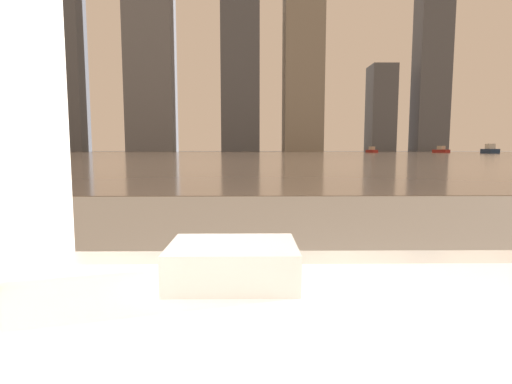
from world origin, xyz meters
TOP-DOWN VIEW (x-y plane):
  - towel_stack at (-0.09, 0.84)m, footprint 0.26×0.20m
  - harbor_water at (0.00, 62.00)m, footprint 180.00×110.00m
  - harbor_boat_0 at (42.98, 71.66)m, footprint 2.38×4.82m
  - harbor_boat_2 at (25.27, 83.74)m, footprint 1.66×3.62m
  - harbor_boat_3 at (-29.12, 61.17)m, footprint 3.36×5.16m
  - harbor_boat_4 at (39.53, 83.00)m, footprint 2.26×4.04m
  - skyline_tower_0 at (-53.40, 118.00)m, footprint 10.67×7.31m
  - skyline_tower_1 at (-28.84, 118.00)m, footprint 13.35×9.43m
  - skyline_tower_2 at (-3.06, 118.00)m, footprint 10.83×9.57m
  - skyline_tower_3 at (14.85, 118.00)m, footprint 10.80×12.89m
  - skyline_tower_4 at (37.93, 118.00)m, footprint 7.09×8.12m
  - skyline_tower_5 at (52.29, 118.00)m, footprint 9.03×7.17m

SIDE VIEW (x-z plane):
  - harbor_water at x=0.00m, z-range 0.00..0.01m
  - harbor_boat_2 at x=25.27m, z-range -0.18..1.13m
  - harbor_boat_4 at x=39.53m, z-range -0.20..1.23m
  - towel_stack at x=-0.09m, z-range 0.56..0.64m
  - harbor_boat_0 at x=42.98m, z-range -0.25..1.48m
  - harbor_boat_3 at x=-29.12m, z-range -0.26..1.57m
  - skyline_tower_4 at x=37.93m, z-range 0.00..24.79m
  - skyline_tower_3 at x=14.85m, z-range 0.00..46.68m
  - skyline_tower_1 at x=-28.84m, z-range 0.00..60.53m
  - skyline_tower_5 at x=52.29m, z-range 0.00..61.84m
  - skyline_tower_2 at x=-3.06m, z-range 0.00..67.15m
  - skyline_tower_0 at x=-53.40m, z-range 0.00..78.45m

